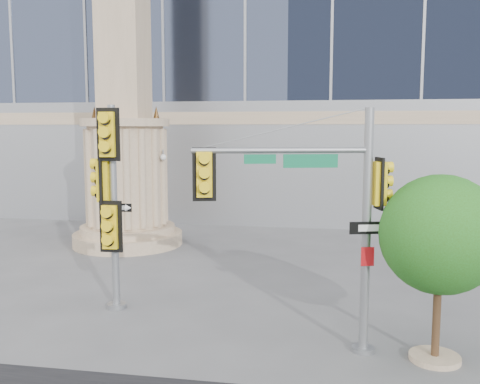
# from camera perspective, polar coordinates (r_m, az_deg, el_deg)

# --- Properties ---
(ground) EXTENTS (120.00, 120.00, 0.00)m
(ground) POSITION_cam_1_polar(r_m,az_deg,el_deg) (12.46, -1.20, -15.51)
(ground) COLOR #545456
(ground) RESTS_ON ground
(monument) EXTENTS (4.40, 4.40, 16.60)m
(monument) POSITION_cam_1_polar(r_m,az_deg,el_deg) (21.93, -12.18, 8.74)
(monument) COLOR tan
(monument) RESTS_ON ground
(main_signal_pole) EXTENTS (3.91, 1.37, 5.15)m
(main_signal_pole) POSITION_cam_1_polar(r_m,az_deg,el_deg) (11.05, 8.83, -1.28)
(main_signal_pole) COLOR slate
(main_signal_pole) RESTS_ON ground
(secondary_signal_pole) EXTENTS (0.92, 0.68, 5.32)m
(secondary_signal_pole) POSITION_cam_1_polar(r_m,az_deg,el_deg) (14.06, -13.74, 0.06)
(secondary_signal_pole) COLOR slate
(secondary_signal_pole) RESTS_ON ground
(street_tree) EXTENTS (2.46, 2.40, 3.84)m
(street_tree) POSITION_cam_1_polar(r_m,az_deg,el_deg) (11.44, 20.77, -4.76)
(street_tree) COLOR tan
(street_tree) RESTS_ON ground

